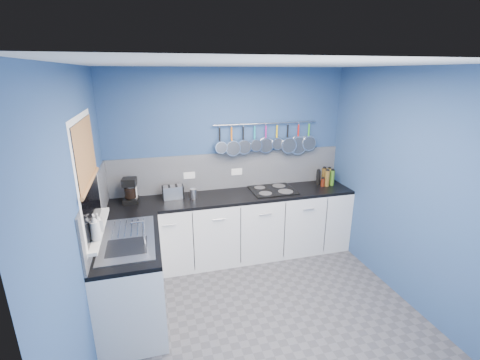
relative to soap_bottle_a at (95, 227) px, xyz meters
name	(u,v)px	position (x,y,z in m)	size (l,w,h in m)	color
floor	(263,313)	(1.53, -0.04, -1.18)	(3.20, 3.00, 0.02)	#47474C
ceiling	(269,63)	(1.53, -0.04, 1.34)	(3.20, 3.00, 0.02)	white
wall_back	(229,163)	(1.53, 1.47, 0.08)	(3.20, 0.02, 2.50)	navy
wall_front	(359,304)	(1.53, -1.55, 0.08)	(3.20, 0.02, 2.50)	navy
wall_left	(83,222)	(-0.08, -0.04, 0.08)	(0.02, 3.00, 2.50)	navy
wall_right	(408,188)	(3.14, -0.04, 0.08)	(0.02, 3.00, 2.50)	navy
backsplash_back	(229,171)	(1.53, 1.45, -0.02)	(3.20, 0.02, 0.50)	gray
backsplash_left	(97,206)	(-0.06, 0.56, -0.02)	(0.02, 1.80, 0.50)	gray
cabinet_run_back	(235,227)	(1.53, 1.16, -0.74)	(3.20, 0.60, 0.86)	silver
worktop_back	(235,196)	(1.53, 1.16, -0.29)	(3.20, 0.60, 0.04)	black
cabinet_run_left	(133,280)	(0.23, 0.26, -0.74)	(0.60, 1.20, 0.86)	silver
worktop_left	(128,240)	(0.23, 0.26, -0.29)	(0.60, 1.20, 0.04)	black
window_frame	(88,177)	(-0.05, 0.26, 0.38)	(0.01, 1.00, 1.10)	white
window_glass	(88,177)	(-0.04, 0.26, 0.38)	(0.01, 0.90, 1.00)	black
bamboo_blind	(86,152)	(-0.03, 0.26, 0.61)	(0.01, 0.90, 0.55)	#C37A3D
window_sill	(98,229)	(-0.02, 0.26, -0.13)	(0.10, 0.98, 0.03)	white
sink_unit	(128,238)	(0.23, 0.26, -0.27)	(0.50, 0.95, 0.01)	silver
mixer_tap	(144,233)	(0.39, 0.08, -0.14)	(0.12, 0.08, 0.26)	silver
socket_left	(189,175)	(0.98, 1.44, -0.04)	(0.15, 0.01, 0.09)	white
socket_right	(237,172)	(1.63, 1.44, -0.04)	(0.15, 0.01, 0.09)	white
pot_rail	(266,124)	(2.03, 1.41, 0.61)	(0.02, 0.02, 1.45)	silver
soap_bottle_a	(95,227)	(0.00, 0.00, 0.00)	(0.09, 0.09, 0.24)	white
soap_bottle_b	(98,222)	(0.00, 0.18, -0.03)	(0.08, 0.08, 0.17)	white
paper_towel	(131,191)	(0.24, 1.26, -0.13)	(0.13, 0.13, 0.29)	white
coffee_maker	(130,191)	(0.23, 1.24, -0.12)	(0.17, 0.19, 0.31)	black
toaster	(173,192)	(0.74, 1.25, -0.19)	(0.25, 0.14, 0.16)	silver
canister	(193,194)	(0.99, 1.18, -0.21)	(0.09, 0.09, 0.13)	silver
hob	(272,190)	(2.07, 1.20, -0.26)	(0.59, 0.52, 0.01)	black
pan_0	(220,139)	(1.40, 1.40, 0.43)	(0.16, 0.13, 0.35)	silver
pan_1	(232,140)	(1.55, 1.40, 0.41)	(0.21, 0.11, 0.40)	silver
pan_2	(243,139)	(1.71, 1.40, 0.42)	(0.20, 0.09, 0.39)	silver
pan_3	(255,137)	(1.87, 1.40, 0.43)	(0.17, 0.10, 0.36)	silver
pan_4	(266,138)	(2.03, 1.40, 0.41)	(0.21, 0.05, 0.40)	silver
pan_5	(277,136)	(2.19, 1.40, 0.43)	(0.17, 0.07, 0.36)	silver
pan_6	(288,138)	(2.35, 1.40, 0.40)	(0.23, 0.09, 0.42)	silver
pan_7	(298,138)	(2.51, 1.40, 0.39)	(0.26, 0.05, 0.45)	silver
pan_8	(309,136)	(2.67, 1.40, 0.41)	(0.21, 0.06, 0.40)	silver
condiment_0	(329,176)	(2.97, 1.28, -0.16)	(0.06, 0.06, 0.22)	olive
condiment_1	(324,176)	(2.89, 1.30, -0.16)	(0.06, 0.06, 0.22)	brown
condiment_2	(318,178)	(2.79, 1.27, -0.17)	(0.06, 0.06, 0.20)	black
condiment_3	(332,178)	(2.96, 1.19, -0.16)	(0.06, 0.06, 0.22)	#3F721E
condiment_4	(327,178)	(2.88, 1.17, -0.16)	(0.07, 0.07, 0.22)	brown
condiment_5	(323,182)	(2.82, 1.18, -0.21)	(0.06, 0.06, 0.11)	#4C190C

